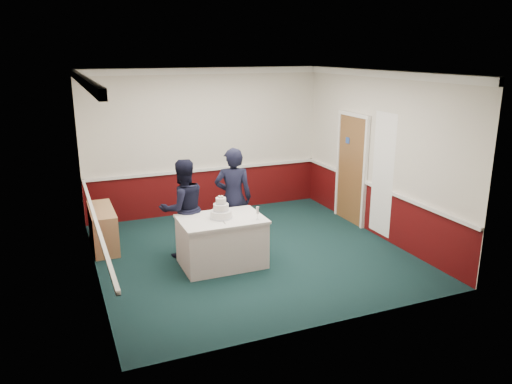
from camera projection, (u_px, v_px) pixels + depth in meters
name	position (u px, v px, depth m)	size (l,w,h in m)	color
ground	(251.00, 253.00, 8.50)	(5.00, 5.00, 0.00)	#122A2D
room_shell	(242.00, 133.00, 8.53)	(5.00, 5.00, 3.00)	silver
sideboard	(103.00, 228.00, 8.66)	(0.41, 1.20, 0.70)	tan
cake_table	(222.00, 241.00, 7.93)	(1.32, 0.92, 0.79)	white
wedding_cake	(221.00, 211.00, 7.79)	(0.35, 0.35, 0.36)	white
cake_knife	(224.00, 222.00, 7.64)	(0.01, 0.22, 0.01)	silver
champagne_flute	(257.00, 211.00, 7.72)	(0.05, 0.05, 0.21)	silver
person_man	(183.00, 208.00, 8.19)	(0.80, 0.62, 1.65)	black
person_woman	(233.00, 198.00, 8.57)	(0.64, 0.42, 1.76)	black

